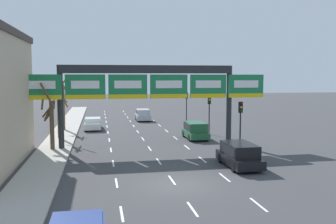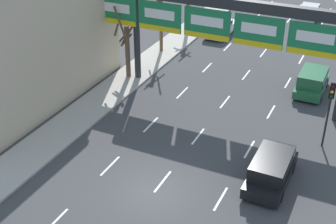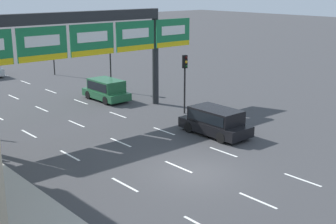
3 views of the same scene
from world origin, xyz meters
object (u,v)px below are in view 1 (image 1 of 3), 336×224
Objects in this scene: tree_bare_closest at (59,107)px; traffic_light_near_gantry at (187,101)px; sign_gantry at (148,83)px; tree_bare_third at (63,104)px; suv_green at (195,130)px; suv_silver at (143,114)px; traffic_light_far_end at (209,106)px; traffic_light_mid_block at (241,116)px; suv_black at (239,154)px; tree_bare_second at (50,118)px; car_white at (93,123)px.

traffic_light_near_gantry is at bearing 34.08° from tree_bare_closest.
sign_gantry reaches higher than tree_bare_third.
suv_green is at bearing -99.32° from traffic_light_near_gantry.
traffic_light_far_end is (5.55, -13.61, 2.09)m from suv_silver.
suv_green is 7.51m from traffic_light_mid_block.
suv_black is 0.81× the size of tree_bare_second.
tree_bare_second is at bearing -158.45° from traffic_light_far_end.
suv_silver is at bearing 38.51° from tree_bare_third.
traffic_light_far_end is at bearing 39.35° from sign_gantry.
car_white is (-4.98, 12.00, -4.85)m from sign_gantry.
traffic_light_near_gantry is 0.67× the size of tree_bare_closest.
traffic_light_near_gantry is at bearing 89.78° from traffic_light_mid_block.
traffic_light_mid_block is (1.93, 4.80, 2.06)m from suv_black.
sign_gantry is 8.71m from tree_bare_second.
tree_bare_third is (-10.03, -7.99, 2.10)m from suv_silver.
suv_silver is 0.97× the size of traffic_light_far_end.
suv_black is at bearing -98.53° from traffic_light_far_end.
traffic_light_far_end is 16.57m from tree_bare_third.
tree_bare_second reaches higher than traffic_light_mid_block.
tree_bare_third is at bearing 160.17° from traffic_light_far_end.
suv_black is at bearing -46.26° from tree_bare_closest.
tree_bare_third is at bearing -164.36° from traffic_light_near_gantry.
tree_bare_second is at bearing -133.77° from traffic_light_near_gantry.
sign_gantry reaches higher than car_white.
tree_bare_closest reaches higher than traffic_light_far_end.
suv_silver is at bearing 112.19° from traffic_light_far_end.
traffic_light_far_end is (2.19, 2.55, 2.07)m from suv_green.
traffic_light_near_gantry is at bearing -34.09° from suv_silver.
tree_bare_second reaches higher than car_white.
suv_silver is 22.21m from tree_bare_second.
tree_bare_second is (-0.12, -5.74, -0.45)m from tree_bare_closest.
traffic_light_near_gantry is (7.20, 15.96, -2.63)m from sign_gantry.
sign_gantry is at bearing -95.20° from suv_silver.
car_white is 0.82× the size of tree_bare_second.
car_white is at bearing 63.95° from tree_bare_closest.
traffic_light_near_gantry is at bearing 65.73° from sign_gantry.
traffic_light_far_end is 0.75× the size of tree_bare_second.
traffic_light_far_end reaches higher than suv_black.
traffic_light_far_end is at bearing 88.69° from traffic_light_mid_block.
tree_bare_second reaches higher than traffic_light_far_end.
suv_silver is at bearing 84.80° from sign_gantry.
tree_bare_third is (-13.39, 8.17, 2.08)m from suv_green.
tree_bare_second is at bearing -104.95° from car_white.
tree_bare_second is at bearing -179.13° from sign_gantry.
sign_gantry is 10.15m from tree_bare_closest.
tree_bare_second is (-8.22, -0.13, -2.87)m from sign_gantry.
sign_gantry is at bearing -140.65° from traffic_light_far_end.
suv_green is at bearing -31.39° from tree_bare_third.
traffic_light_mid_block is 0.72× the size of tree_bare_third.
car_white is at bearing 154.11° from traffic_light_far_end.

